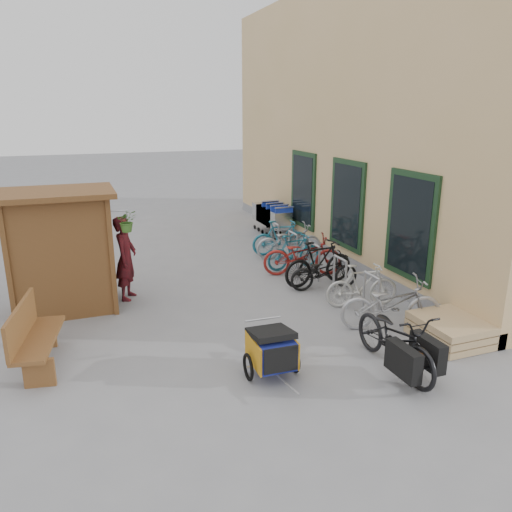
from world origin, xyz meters
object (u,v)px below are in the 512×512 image
object	(u,v)px
bike_5	(294,252)
bike_7	(281,238)
kiosk	(55,235)
bike_1	(362,285)
pallet_stack	(450,330)
person_kiosk	(126,258)
bike_3	(319,263)
bike_4	(303,255)
shopping_carts	(271,215)
cargo_bike	(397,340)
bike_0	(391,304)
child_trailer	(272,349)
bike_2	(324,272)
bench	(33,336)
bike_6	(289,241)

from	to	relation	value
bike_5	bike_7	bearing A→B (deg)	-14.30
kiosk	bike_1	world-z (taller)	kiosk
pallet_stack	person_kiosk	bearing A→B (deg)	140.80
kiosk	bike_3	world-z (taller)	kiosk
bike_4	shopping_carts	bearing A→B (deg)	5.88
cargo_bike	bike_5	xyz separation A→B (m)	(0.66, 5.17, -0.06)
bike_0	child_trailer	bearing A→B (deg)	122.83
bike_0	bike_7	bearing A→B (deg)	15.93
bike_3	bike_2	bearing A→B (deg)	172.15
bench	bike_6	xyz separation A→B (m)	(6.13, 4.03, -0.06)
bike_4	pallet_stack	bearing A→B (deg)	-151.18
bike_4	bike_6	size ratio (longest dim) A/B	1.06
cargo_bike	bike_0	world-z (taller)	cargo_bike
child_trailer	bike_1	world-z (taller)	bike_1
person_kiosk	bike_2	xyz separation A→B (m)	(4.16, -0.96, -0.48)
kiosk	cargo_bike	world-z (taller)	kiosk
bike_3	bike_4	size ratio (longest dim) A/B	0.92
cargo_bike	bike_7	world-z (taller)	cargo_bike
shopping_carts	bike_5	xyz separation A→B (m)	(-0.82, -3.50, -0.18)
shopping_carts	bike_1	size ratio (longest dim) A/B	1.35
bench	child_trailer	distance (m)	3.69
bike_6	bike_2	bearing A→B (deg)	-179.21
child_trailer	bike_6	bearing A→B (deg)	65.14
bike_5	bike_0	bearing A→B (deg)	176.92
bike_5	bike_6	distance (m)	0.94
kiosk	bike_6	bearing A→B (deg)	16.56
kiosk	person_kiosk	distance (m)	1.48
pallet_stack	bike_2	xyz separation A→B (m)	(-0.81, 3.09, 0.20)
child_trailer	bike_1	size ratio (longest dim) A/B	0.90
bike_4	bike_7	bearing A→B (deg)	11.02
shopping_carts	bike_3	world-z (taller)	shopping_carts
bike_1	bike_5	xyz separation A→B (m)	(-0.24, 2.76, -0.01)
bike_0	bike_3	bearing A→B (deg)	19.20
shopping_carts	child_trailer	xyz separation A→B (m)	(-3.33, -8.15, -0.19)
bench	bike_0	bearing A→B (deg)	2.74
person_kiosk	bike_0	distance (m)	5.41
bike_4	bike_5	bearing A→B (deg)	16.93
shopping_carts	cargo_bike	bearing A→B (deg)	-99.69
bike_2	bike_4	xyz separation A→B (m)	(-0.02, 1.07, 0.09)
bench	bike_5	size ratio (longest dim) A/B	1.15
child_trailer	bike_1	bearing A→B (deg)	36.25
bike_4	bike_1	bearing A→B (deg)	-156.09
bike_4	bike_7	size ratio (longest dim) A/B	1.18
shopping_carts	bike_0	distance (m)	7.40
cargo_bike	bike_6	size ratio (longest dim) A/B	1.09
child_trailer	bike_5	world-z (taller)	bike_5
bike_0	bike_5	xyz separation A→B (m)	(-0.16, 3.86, -0.04)
child_trailer	bike_1	xyz separation A→B (m)	(2.75, 1.89, 0.01)
bike_1	kiosk	bearing A→B (deg)	82.88
bike_3	cargo_bike	bearing A→B (deg)	165.47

